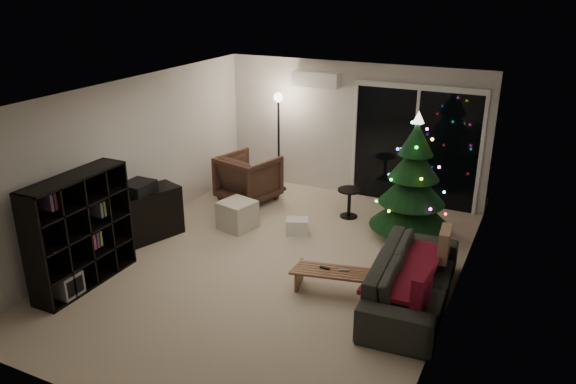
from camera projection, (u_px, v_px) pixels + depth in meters
name	position (u px, v px, depth m)	size (l,w,h in m)	color
room	(341.00, 173.00, 8.85)	(6.50, 7.51, 2.60)	beige
bookshelf	(69.00, 229.00, 7.48)	(0.39, 1.55, 1.55)	black
media_cabinet	(141.00, 216.00, 8.79)	(0.48, 1.28, 0.80)	black
stereo	(138.00, 188.00, 8.62)	(0.41, 0.48, 0.17)	black
armchair	(249.00, 178.00, 10.36)	(0.94, 0.96, 0.88)	#422A20
ottoman	(237.00, 215.00, 9.28)	(0.52, 0.52, 0.47)	beige
cardboard_box_a	(238.00, 213.00, 9.54)	(0.45, 0.34, 0.32)	silver
cardboard_box_b	(297.00, 226.00, 9.11)	(0.36, 0.27, 0.25)	silver
side_table	(349.00, 203.00, 9.70)	(0.41, 0.41, 0.51)	black
floor_lamp	(279.00, 144.00, 10.72)	(0.30, 0.30, 1.86)	black
sofa	(412.00, 280.00, 7.09)	(2.28, 0.89, 0.66)	#262825
sofa_throw	(405.00, 268.00, 7.07)	(0.71, 1.64, 0.05)	maroon
cushion_a	(444.00, 244.00, 7.43)	(0.13, 0.44, 0.44)	#816B50
cushion_b	(421.00, 290.00, 6.34)	(0.13, 0.44, 0.44)	maroon
coffee_table	(335.00, 283.00, 7.33)	(1.10, 0.39, 0.35)	brown
remote_a	(325.00, 268.00, 7.33)	(0.14, 0.04, 0.02)	black
remote_b	(344.00, 270.00, 7.27)	(0.13, 0.04, 0.02)	slate
christmas_tree	(413.00, 178.00, 8.60)	(1.28, 1.28, 2.06)	#123E18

